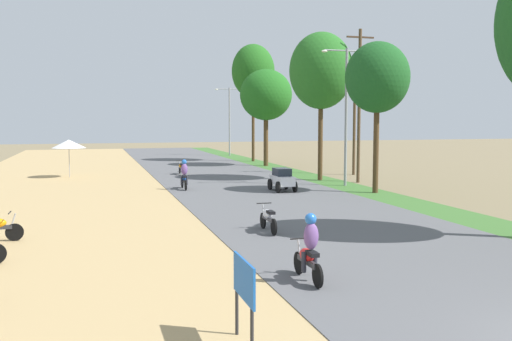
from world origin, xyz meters
TOP-DOWN VIEW (x-y plane):
  - street_signboard at (-5.97, 2.27)m, footprint 0.06×1.30m
  - vendor_umbrella at (-9.90, 32.80)m, footprint 2.20×2.20m
  - median_tree_second at (5.95, 19.92)m, footprint 3.35×3.35m
  - median_tree_third at (5.59, 26.60)m, footprint 4.02×4.02m
  - median_tree_fourth at (5.54, 38.21)m, footprint 4.32×4.32m
  - median_tree_fifth at (5.95, 43.48)m, footprint 3.94×3.94m
  - streetlamp_near at (5.80, 23.31)m, footprint 3.16×0.20m
  - streetlamp_mid at (5.80, 52.22)m, footprint 3.16×0.20m
  - utility_pole_near at (9.43, 29.64)m, footprint 1.80×0.20m
  - utility_pole_far at (7.50, 25.07)m, footprint 1.80×0.20m
  - car_hatchback_white at (1.39, 21.84)m, footprint 1.04×2.00m
  - motorbike_foreground_rider at (-3.52, 5.48)m, footprint 0.54×1.80m
  - motorbike_ahead_second at (-2.66, 11.46)m, footprint 0.54×1.80m
  - motorbike_ahead_third at (-3.57, 24.06)m, footprint 0.54×1.80m
  - motorbike_ahead_fourth at (-2.44, 32.60)m, footprint 0.54×1.80m

SIDE VIEW (x-z plane):
  - motorbike_ahead_second at x=-2.66m, z-range 0.10..1.04m
  - motorbike_ahead_fourth at x=-2.44m, z-range 0.10..1.04m
  - car_hatchback_white at x=1.39m, z-range 0.13..1.36m
  - motorbike_foreground_rider at x=-3.52m, z-range 0.03..1.69m
  - motorbike_ahead_third at x=-3.57m, z-range 0.03..1.69m
  - street_signboard at x=-5.97m, z-range 0.36..1.86m
  - vendor_umbrella at x=-9.90m, z-range 1.05..3.57m
  - streetlamp_mid at x=5.80m, z-range 0.65..7.90m
  - utility_pole_near at x=9.43m, z-range 0.19..8.53m
  - streetlamp_near at x=5.80m, z-range 0.66..8.61m
  - utility_pole_far at x=7.50m, z-range 0.19..9.63m
  - median_tree_fourth at x=5.54m, z-range 1.93..9.95m
  - median_tree_second at x=5.95m, z-range 2.13..10.02m
  - median_tree_third at x=5.59m, z-range 2.29..11.64m
  - median_tree_fifth at x=5.95m, z-range 2.93..13.67m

